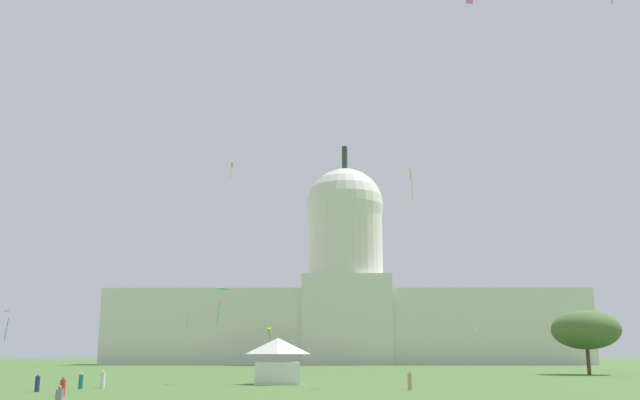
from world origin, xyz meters
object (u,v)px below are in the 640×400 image
kite_lime_low (269,330)px  kite_green_low (188,317)px  person_red_near_tree_west (63,388)px  kite_gold_mid (411,177)px  event_tent (278,361)px  kite_blue_low (10,315)px  person_teal_mid_left (81,382)px  capitol_building (346,302)px  person_tan_near_tent (410,381)px  person_white_deep_crowd (103,380)px  person_navy_lawn_far_right (37,384)px  kite_white_low (475,329)px  kite_turquoise_low (218,293)px  tree_east_mid (586,330)px  kite_orange_high (232,167)px

kite_lime_low → kite_green_low: bearing=-134.4°
person_red_near_tree_west → kite_gold_mid: size_ratio=0.41×
kite_lime_low → person_red_near_tree_west: bearing=-88.5°
event_tent → kite_blue_low: (-33.64, 6.96, 5.38)m
person_teal_mid_left → kite_gold_mid: size_ratio=0.42×
capitol_building → person_tan_near_tent: bearing=-89.5°
person_teal_mid_left → person_white_deep_crowd: (1.73, 1.11, 0.09)m
person_navy_lawn_far_right → event_tent: bearing=-77.9°
person_white_deep_crowd → kite_white_low: (58.78, 103.38, 8.40)m
kite_green_low → kite_turquoise_low: bearing=51.5°
event_tent → capitol_building: bearing=81.6°
event_tent → person_tan_near_tent: (13.24, -12.09, -1.76)m
tree_east_mid → kite_orange_high: bearing=151.2°
tree_east_mid → kite_blue_low: tree_east_mid is taller
person_white_deep_crowd → kite_gold_mid: (31.24, 4.33, 21.56)m
capitol_building → person_teal_mid_left: 154.72m
event_tent → kite_orange_high: bearing=98.9°
person_red_near_tree_west → kite_blue_low: size_ratio=0.45×
capitol_building → kite_green_low: size_ratio=41.57×
person_navy_lawn_far_right → person_tan_near_tent: (33.53, 3.63, 0.06)m
person_red_near_tree_west → kite_gold_mid: bearing=-59.6°
person_white_deep_crowd → kite_turquoise_low: bearing=24.2°
person_red_near_tree_west → kite_gold_mid: 41.09m
capitol_building → person_tan_near_tent: capitol_building is taller
person_red_near_tree_west → kite_turquoise_low: 27.85m
person_navy_lawn_far_right → kite_white_low: (62.60, 109.65, 8.47)m
event_tent → kite_white_low: kite_white_low is taller
tree_east_mid → kite_blue_low: size_ratio=4.04×
person_navy_lawn_far_right → person_white_deep_crowd: 7.34m
person_navy_lawn_far_right → person_red_near_tree_west: (4.82, -6.86, -0.02)m
kite_lime_low → kite_white_low: bearing=-1.0°
event_tent → person_white_deep_crowd: 19.07m
person_white_deep_crowd → kite_blue_low: (-17.17, 16.41, 7.13)m
person_teal_mid_left → kite_turquoise_low: (10.94, 12.81, 9.57)m
kite_white_low → kite_orange_high: kite_orange_high is taller
person_red_near_tree_west → kite_green_low: (-11.30, 106.03, 10.90)m
kite_white_low → kite_turquoise_low: 104.23m
kite_white_low → person_teal_mid_left: bearing=104.3°
person_teal_mid_left → person_tan_near_tent: size_ratio=0.91×
person_navy_lawn_far_right → person_teal_mid_left: bearing=-47.6°
event_tent → kite_turquoise_low: 10.85m
tree_east_mid → event_tent: bearing=-143.3°
person_red_near_tree_west → kite_white_low: (57.78, 116.51, 8.49)m
person_red_near_tree_west → kite_green_low: 107.19m
kite_orange_high → tree_east_mid: bearing=5.2°
kite_blue_low → kite_turquoise_low: (26.37, -4.70, 2.35)m
person_white_deep_crowd → kite_white_low: kite_white_low is taller
event_tent → person_red_near_tree_west: event_tent is taller
kite_blue_low → kite_gold_mid: kite_gold_mid is taller
person_navy_lawn_far_right → kite_white_low: bearing=-55.4°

